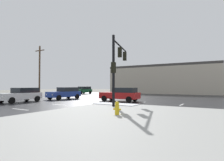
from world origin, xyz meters
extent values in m
plane|color=slate|center=(0.00, 0.00, 0.00)|extent=(120.00, 120.00, 0.00)
cube|color=#232326|center=(0.00, 0.00, 0.01)|extent=(44.00, 44.00, 0.02)
cube|color=#9E9E99|center=(12.00, -12.00, 0.07)|extent=(18.00, 18.00, 0.14)
cube|color=white|center=(5.00, -4.00, 0.17)|extent=(4.00, 1.60, 0.06)
cube|color=silver|center=(0.00, -10.00, 0.02)|extent=(2.00, 0.15, 0.01)
cube|color=silver|center=(0.00, -6.00, 0.02)|extent=(2.00, 0.15, 0.01)
cube|color=silver|center=(0.00, -2.00, 0.02)|extent=(2.00, 0.15, 0.01)
cube|color=silver|center=(0.00, 2.00, 0.02)|extent=(2.00, 0.15, 0.01)
cube|color=silver|center=(0.00, 6.00, 0.02)|extent=(2.00, 0.15, 0.01)
cube|color=silver|center=(0.00, 10.00, 0.02)|extent=(2.00, 0.15, 0.01)
cube|color=silver|center=(0.00, 14.00, 0.02)|extent=(2.00, 0.15, 0.01)
cube|color=silver|center=(0.00, 18.00, 0.02)|extent=(2.00, 0.15, 0.01)
cube|color=silver|center=(-18.00, 0.00, 0.02)|extent=(0.15, 2.00, 0.01)
cube|color=silver|center=(-14.00, 0.00, 0.02)|extent=(0.15, 2.00, 0.01)
cube|color=silver|center=(-10.00, 0.00, 0.02)|extent=(0.15, 2.00, 0.01)
cube|color=silver|center=(-6.00, 0.00, 0.02)|extent=(0.15, 2.00, 0.01)
cube|color=silver|center=(-2.00, 0.00, 0.02)|extent=(0.15, 2.00, 0.01)
cube|color=silver|center=(2.00, 0.00, 0.02)|extent=(0.15, 2.00, 0.01)
cube|color=silver|center=(6.00, 0.00, 0.02)|extent=(0.15, 2.00, 0.01)
cube|color=silver|center=(10.00, 0.00, 0.02)|extent=(0.15, 2.00, 0.01)
cube|color=silver|center=(3.50, -4.00, 0.02)|extent=(0.45, 7.00, 0.01)
cylinder|color=black|center=(5.61, -5.42, 3.10)|extent=(0.22, 0.22, 5.92)
cylinder|color=black|center=(4.86, -2.77, 5.66)|extent=(1.64, 5.34, 0.14)
cube|color=black|center=(4.94, -3.03, 5.03)|extent=(0.42, 0.37, 0.95)
sphere|color=yellow|center=(4.89, -2.88, 5.32)|extent=(0.20, 0.20, 0.20)
cube|color=black|center=(4.26, -0.65, 5.03)|extent=(0.42, 0.37, 0.95)
sphere|color=yellow|center=(4.22, -0.49, 5.32)|extent=(0.20, 0.20, 0.20)
cube|color=black|center=(5.61, -5.42, 3.34)|extent=(0.28, 0.36, 0.90)
cylinder|color=gold|center=(8.04, -9.20, 0.44)|extent=(0.26, 0.26, 0.60)
sphere|color=gold|center=(8.04, -9.20, 0.81)|extent=(0.25, 0.25, 0.25)
cylinder|color=gold|center=(7.86, -9.20, 0.47)|extent=(0.12, 0.11, 0.11)
cylinder|color=gold|center=(8.22, -9.20, 0.47)|extent=(0.12, 0.11, 0.11)
cube|color=#BCB29E|center=(1.57, 24.68, 2.96)|extent=(24.12, 8.00, 5.93)
cube|color=#3F3D3A|center=(1.57, 24.68, 6.18)|extent=(24.12, 8.00, 0.50)
cube|color=white|center=(-5.66, -6.31, 0.70)|extent=(1.96, 4.56, 0.70)
cube|color=black|center=(-5.68, -5.64, 1.33)|extent=(1.74, 2.53, 0.55)
cylinder|color=black|center=(-4.70, -7.81, 0.35)|extent=(0.24, 0.67, 0.66)
cylinder|color=black|center=(-6.50, -7.87, 0.35)|extent=(0.24, 0.67, 0.66)
cylinder|color=black|center=(-4.81, -4.75, 0.35)|extent=(0.24, 0.67, 0.66)
cylinder|color=black|center=(-6.61, -4.82, 0.35)|extent=(0.24, 0.67, 0.66)
sphere|color=white|center=(-5.00, -8.49, 0.70)|extent=(0.18, 0.18, 0.18)
cube|color=#B21919|center=(3.09, 0.34, 0.70)|extent=(4.59, 2.03, 0.70)
cube|color=black|center=(3.76, 0.37, 1.33)|extent=(2.56, 1.78, 0.55)
cylinder|color=black|center=(1.61, -0.64, 0.35)|extent=(0.67, 0.25, 0.66)
cylinder|color=black|center=(1.52, 1.16, 0.35)|extent=(0.67, 0.25, 0.66)
cylinder|color=black|center=(4.66, -0.49, 0.35)|extent=(0.67, 0.25, 0.66)
cylinder|color=black|center=(4.57, 1.31, 0.35)|extent=(0.67, 0.25, 0.66)
sphere|color=white|center=(0.92, -0.35, 0.70)|extent=(0.18, 0.18, 0.18)
sphere|color=white|center=(0.86, 0.80, 0.70)|extent=(0.18, 0.18, 0.18)
cube|color=navy|center=(-4.86, -0.53, 0.70)|extent=(2.26, 4.66, 0.70)
cube|color=black|center=(-4.79, 0.14, 1.33)|extent=(1.90, 2.63, 0.55)
cylinder|color=black|center=(-4.12, -2.15, 0.35)|extent=(0.29, 0.68, 0.66)
cylinder|color=black|center=(-5.92, -1.96, 0.35)|extent=(0.29, 0.68, 0.66)
cylinder|color=black|center=(-3.81, 0.90, 0.35)|extent=(0.29, 0.68, 0.66)
cylinder|color=black|center=(-5.60, 1.08, 0.35)|extent=(0.29, 0.68, 0.66)
sphere|color=white|center=(-4.52, -2.78, 0.70)|extent=(0.18, 0.18, 0.18)
sphere|color=white|center=(-5.66, -2.66, 0.70)|extent=(0.18, 0.18, 0.18)
cube|color=#195933|center=(-12.51, 12.62, 0.70)|extent=(1.82, 4.51, 0.70)
cube|color=black|center=(-12.51, 13.30, 1.33)|extent=(1.67, 2.48, 0.55)
cylinder|color=black|center=(-11.62, 11.09, 0.35)|extent=(0.22, 0.66, 0.66)
cylinder|color=black|center=(-13.42, 11.09, 0.35)|extent=(0.22, 0.66, 0.66)
cylinder|color=black|center=(-11.60, 14.15, 0.35)|extent=(0.22, 0.66, 0.66)
cylinder|color=black|center=(-13.40, 14.15, 0.35)|extent=(0.22, 0.66, 0.66)
sphere|color=white|center=(-11.95, 10.42, 0.70)|extent=(0.18, 0.18, 0.18)
sphere|color=white|center=(-13.10, 10.42, 0.70)|extent=(0.18, 0.18, 0.18)
cylinder|color=brown|center=(-13.97, 2.77, 4.36)|extent=(0.28, 0.28, 8.72)
cube|color=brown|center=(-13.97, 2.77, 7.92)|extent=(2.20, 0.14, 0.14)
camera|label=1|loc=(13.40, -18.86, 1.87)|focal=30.16mm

